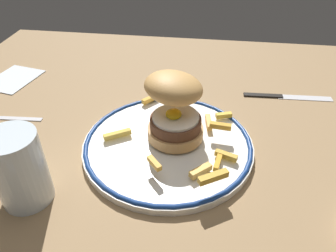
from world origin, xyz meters
TOP-DOWN VIEW (x-y plane):
  - ground_plane at (0.00, 0.00)cm, footprint 112.45×88.99cm
  - dinner_plate at (-3.72, -4.39)cm, footprint 28.08×28.08cm
  - burger at (-3.03, -1.86)cm, footprint 13.73×13.65cm
  - fries_pile at (0.14, -5.30)cm, footprint 21.97×24.47cm
  - water_glass at (-21.67, -17.55)cm, footprint 6.95×6.95cm
  - fork at (-35.91, -0.58)cm, footprint 14.46×2.39cm
  - knife at (17.23, 14.93)cm, footprint 18.05×2.25cm
  - napkin at (-41.81, 14.45)cm, footprint 11.22×13.15cm

SIDE VIEW (x-z plane):
  - ground_plane at x=0.00cm, z-range -4.00..0.00cm
  - fork at x=-35.91cm, z-range 0.00..0.36cm
  - napkin at x=-41.81cm, z-range 0.00..0.40cm
  - knife at x=17.23cm, z-range -0.09..0.61cm
  - dinner_plate at x=-3.72cm, z-range 0.04..1.64cm
  - fries_pile at x=0.14cm, z-range 1.16..4.05cm
  - water_glass at x=-21.67cm, z-range -0.69..10.18cm
  - burger at x=-3.03cm, z-range 1.47..12.61cm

